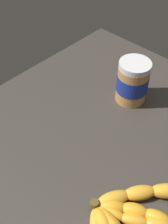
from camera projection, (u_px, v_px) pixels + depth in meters
The scene contains 2 objects.
ground_plane at pixel (88, 137), 82.84cm from camera, with size 96.10×73.16×3.42cm, color #38332D.
peanut_butter_jar at pixel (133, 82), 86.59cm from camera, with size 9.92×9.92×14.29cm.
Camera 1 is at (-38.84, -34.95, 63.00)cm, focal length 44.73 mm.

